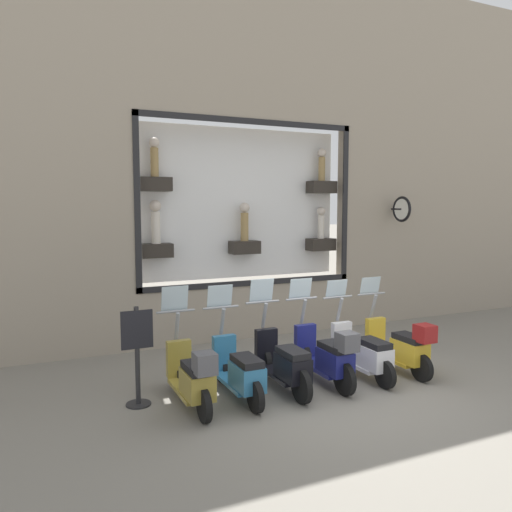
# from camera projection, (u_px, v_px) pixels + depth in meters

# --- Properties ---
(ground_plane) EXTENTS (120.00, 120.00, 0.00)m
(ground_plane) POSITION_uv_depth(u_px,v_px,m) (339.00, 390.00, 7.75)
(ground_plane) COLOR gray
(building_facade) EXTENTS (1.23, 36.00, 8.00)m
(building_facade) POSITION_uv_depth(u_px,v_px,m) (247.00, 149.00, 10.61)
(building_facade) COLOR gray
(building_facade) RESTS_ON ground_plane
(scooter_yellow_0) EXTENTS (1.79, 0.60, 1.55)m
(scooter_yellow_0) POSITION_uv_depth(u_px,v_px,m) (401.00, 346.00, 8.55)
(scooter_yellow_0) COLOR black
(scooter_yellow_0) RESTS_ON ground_plane
(scooter_white_1) EXTENTS (1.79, 0.60, 1.54)m
(scooter_white_1) POSITION_uv_depth(u_px,v_px,m) (363.00, 353.00, 8.31)
(scooter_white_1) COLOR black
(scooter_white_1) RESTS_ON ground_plane
(scooter_navy_2) EXTENTS (1.80, 0.61, 1.61)m
(scooter_navy_2) POSITION_uv_depth(u_px,v_px,m) (327.00, 356.00, 7.95)
(scooter_navy_2) COLOR black
(scooter_navy_2) RESTS_ON ground_plane
(scooter_black_3) EXTENTS (1.80, 0.60, 1.65)m
(scooter_black_3) POSITION_uv_depth(u_px,v_px,m) (284.00, 363.00, 7.70)
(scooter_black_3) COLOR black
(scooter_black_3) RESTS_ON ground_plane
(scooter_teal_4) EXTENTS (1.79, 0.60, 1.59)m
(scooter_teal_4) POSITION_uv_depth(u_px,v_px,m) (240.00, 371.00, 7.39)
(scooter_teal_4) COLOR black
(scooter_teal_4) RESTS_ON ground_plane
(scooter_olive_5) EXTENTS (1.79, 0.61, 1.63)m
(scooter_olive_5) POSITION_uv_depth(u_px,v_px,m) (193.00, 377.00, 7.02)
(scooter_olive_5) COLOR black
(scooter_olive_5) RESTS_ON ground_plane
(shop_sign_post) EXTENTS (0.36, 0.45, 1.44)m
(shop_sign_post) POSITION_uv_depth(u_px,v_px,m) (137.00, 354.00, 7.10)
(shop_sign_post) COLOR #232326
(shop_sign_post) RESTS_ON ground_plane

